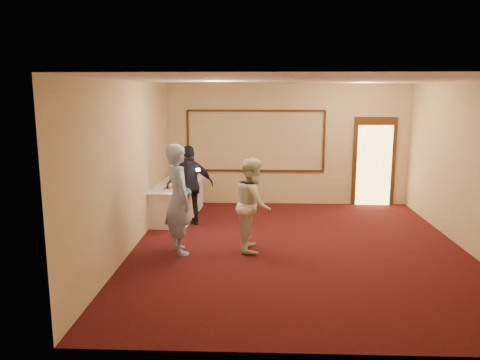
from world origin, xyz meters
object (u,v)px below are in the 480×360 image
at_px(buffet_table, 178,200).
at_px(plate_stack_a, 173,179).
at_px(cupcake_stand, 178,171).
at_px(man, 179,199).
at_px(tart, 183,185).
at_px(woman, 253,204).
at_px(guest, 190,185).
at_px(pavlova_tray, 175,186).
at_px(plate_stack_b, 188,177).

relative_size(buffet_table, plate_stack_a, 12.09).
xyz_separation_m(buffet_table, cupcake_stand, (-0.11, 0.79, 0.54)).
bearing_deg(cupcake_stand, man, -80.28).
height_order(tart, woman, woman).
distance_m(tart, guest, 0.40).
bearing_deg(buffet_table, tart, -57.48).
height_order(man, woman, man).
bearing_deg(tart, buffet_table, 122.52).
bearing_deg(buffet_table, pavlova_tray, -83.22).
distance_m(buffet_table, guest, 0.88).
xyz_separation_m(tart, woman, (1.55, -1.91, 0.04)).
relative_size(pavlova_tray, cupcake_stand, 1.36).
height_order(plate_stack_a, woman, woman).
height_order(cupcake_stand, plate_stack_a, cupcake_stand).
distance_m(cupcake_stand, guest, 1.51).
height_order(buffet_table, man, man).
bearing_deg(pavlova_tray, plate_stack_a, 103.53).
distance_m(man, guest, 1.79).
bearing_deg(guest, cupcake_stand, -86.98).
bearing_deg(tart, plate_stack_b, 89.14).
height_order(buffet_table, cupcake_stand, cupcake_stand).
bearing_deg(plate_stack_a, cupcake_stand, 89.79).
xyz_separation_m(cupcake_stand, man, (0.55, -3.21, 0.05)).
xyz_separation_m(tart, guest, (0.20, -0.35, 0.06)).
xyz_separation_m(plate_stack_a, woman, (1.85, -2.29, -0.02)).
height_order(plate_stack_a, man, man).
xyz_separation_m(cupcake_stand, guest, (0.49, -1.42, -0.07)).
relative_size(plate_stack_b, tart, 0.63).
height_order(pavlova_tray, tart, pavlova_tray).
height_order(buffet_table, guest, guest).
xyz_separation_m(woman, guest, (-1.35, 1.56, 0.02)).
bearing_deg(woman, plate_stack_a, 36.63).
height_order(plate_stack_a, tart, plate_stack_a).
distance_m(plate_stack_a, tart, 0.49).
relative_size(pavlova_tray, woman, 0.35).
xyz_separation_m(buffet_table, woman, (1.74, -2.20, 0.45)).
distance_m(plate_stack_a, man, 2.58).
bearing_deg(guest, man, 75.69).
relative_size(buffet_table, man, 1.19).
bearing_deg(cupcake_stand, pavlova_tray, -82.65).
distance_m(plate_stack_b, man, 2.77).
relative_size(cupcake_stand, plate_stack_b, 2.36).
bearing_deg(buffet_table, woman, -51.66).
height_order(buffet_table, plate_stack_b, plate_stack_b).
distance_m(pavlova_tray, woman, 2.22).
distance_m(pavlova_tray, tart, 0.45).
bearing_deg(man, cupcake_stand, -16.21).
distance_m(man, woman, 1.32).
height_order(pavlova_tray, woman, woman).
distance_m(plate_stack_a, woman, 2.95).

